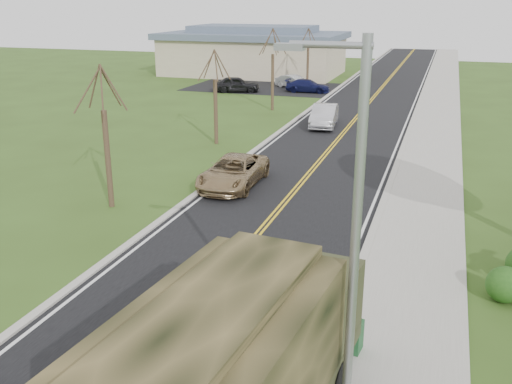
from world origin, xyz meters
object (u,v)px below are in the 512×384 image
at_px(utility_box_near, 350,335).
at_px(military_truck, 230,374).
at_px(suv_champagne, 233,172).
at_px(sedan_silver, 324,116).

bearing_deg(utility_box_near, military_truck, -100.08).
bearing_deg(suv_champagne, military_truck, -70.62).
height_order(sedan_silver, utility_box_near, sedan_silver).
bearing_deg(utility_box_near, suv_champagne, 129.55).
xyz_separation_m(military_truck, utility_box_near, (1.42, 4.65, -1.77)).
relative_size(sedan_silver, utility_box_near, 5.85).
bearing_deg(suv_champagne, utility_box_near, -58.49).
xyz_separation_m(sedan_silver, utility_box_near, (6.29, -26.57, -0.27)).
bearing_deg(suv_champagne, sedan_silver, 83.87).
height_order(suv_champagne, sedan_silver, sedan_silver).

